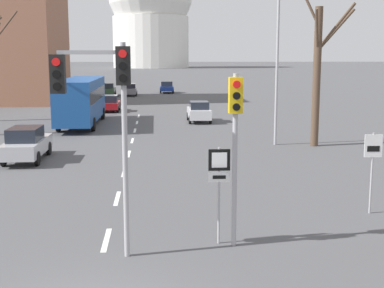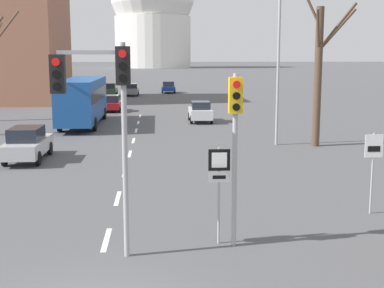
{
  "view_description": "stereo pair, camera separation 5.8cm",
  "coord_description": "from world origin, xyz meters",
  "px_view_note": "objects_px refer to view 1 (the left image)",
  "views": [
    {
      "loc": [
        1.44,
        -10.07,
        5.24
      ],
      "look_at": [
        2.46,
        4.73,
        2.76
      ],
      "focal_mm": 50.0,
      "sensor_mm": 36.0,
      "label": 1
    },
    {
      "loc": [
        1.5,
        -10.08,
        5.24
      ],
      "look_at": [
        2.46,
        4.73,
        2.76
      ],
      "focal_mm": 50.0,
      "sensor_mm": 36.0,
      "label": 2
    }
  ],
  "objects_px": {
    "sedan_far_left": "(199,112)",
    "sedan_distant_centre": "(167,87)",
    "traffic_signal_centre_tall": "(102,97)",
    "city_bus": "(81,98)",
    "sedan_mid_centre": "(109,103)",
    "street_lamp_right": "(271,52)",
    "route_sign_post": "(219,178)",
    "sedan_near_left": "(130,90)",
    "speed_limit_sign": "(373,159)",
    "sedan_near_right": "(26,144)",
    "traffic_signal_near_right": "(235,127)",
    "sedan_far_right": "(108,89)"
  },
  "relations": [
    {
      "from": "traffic_signal_centre_tall",
      "to": "sedan_distant_centre",
      "type": "distance_m",
      "value": 61.45
    },
    {
      "from": "traffic_signal_centre_tall",
      "to": "sedan_near_right",
      "type": "height_order",
      "value": "traffic_signal_centre_tall"
    },
    {
      "from": "route_sign_post",
      "to": "sedan_far_left",
      "type": "xyz_separation_m",
      "value": [
        1.7,
        27.51,
        -1.05
      ]
    },
    {
      "from": "traffic_signal_centre_tall",
      "to": "sedan_distant_centre",
      "type": "bearing_deg",
      "value": 87.24
    },
    {
      "from": "sedan_mid_centre",
      "to": "sedan_far_left",
      "type": "bearing_deg",
      "value": -47.73
    },
    {
      "from": "sedan_mid_centre",
      "to": "sedan_far_left",
      "type": "distance_m",
      "value": 11.49
    },
    {
      "from": "street_lamp_right",
      "to": "sedan_mid_centre",
      "type": "height_order",
      "value": "street_lamp_right"
    },
    {
      "from": "speed_limit_sign",
      "to": "sedan_near_right",
      "type": "bearing_deg",
      "value": 143.54
    },
    {
      "from": "sedan_near_left",
      "to": "sedan_far_right",
      "type": "bearing_deg",
      "value": -175.54
    },
    {
      "from": "traffic_signal_near_right",
      "to": "city_bus",
      "type": "bearing_deg",
      "value": 106.23
    },
    {
      "from": "speed_limit_sign",
      "to": "sedan_near_left",
      "type": "distance_m",
      "value": 53.98
    },
    {
      "from": "traffic_signal_centre_tall",
      "to": "route_sign_post",
      "type": "distance_m",
      "value": 3.93
    },
    {
      "from": "sedan_mid_centre",
      "to": "sedan_far_right",
      "type": "xyz_separation_m",
      "value": [
        -1.73,
        19.27,
        0.07
      ]
    },
    {
      "from": "sedan_distant_centre",
      "to": "city_bus",
      "type": "bearing_deg",
      "value": -101.69
    },
    {
      "from": "sedan_far_left",
      "to": "sedan_far_right",
      "type": "xyz_separation_m",
      "value": [
        -9.46,
        27.78,
        0.01
      ]
    },
    {
      "from": "street_lamp_right",
      "to": "city_bus",
      "type": "relative_size",
      "value": 0.82
    },
    {
      "from": "route_sign_post",
      "to": "sedan_mid_centre",
      "type": "height_order",
      "value": "route_sign_post"
    },
    {
      "from": "speed_limit_sign",
      "to": "sedan_near_right",
      "type": "relative_size",
      "value": 0.6
    },
    {
      "from": "traffic_signal_near_right",
      "to": "sedan_far_left",
      "type": "xyz_separation_m",
      "value": [
        1.3,
        27.69,
        -2.5
      ]
    },
    {
      "from": "route_sign_post",
      "to": "speed_limit_sign",
      "type": "xyz_separation_m",
      "value": [
        5.39,
        2.53,
        -0.03
      ]
    },
    {
      "from": "traffic_signal_near_right",
      "to": "sedan_distant_centre",
      "type": "bearing_deg",
      "value": 90.48
    },
    {
      "from": "sedan_far_right",
      "to": "city_bus",
      "type": "bearing_deg",
      "value": -88.99
    },
    {
      "from": "sedan_mid_centre",
      "to": "street_lamp_right",
      "type": "bearing_deg",
      "value": -60.79
    },
    {
      "from": "sedan_mid_centre",
      "to": "route_sign_post",
      "type": "bearing_deg",
      "value": -80.5
    },
    {
      "from": "traffic_signal_centre_tall",
      "to": "city_bus",
      "type": "bearing_deg",
      "value": 98.83
    },
    {
      "from": "speed_limit_sign",
      "to": "sedan_far_left",
      "type": "distance_m",
      "value": 25.27
    },
    {
      "from": "route_sign_post",
      "to": "sedan_near_right",
      "type": "distance_m",
      "value": 15.03
    },
    {
      "from": "route_sign_post",
      "to": "sedan_distant_centre",
      "type": "relative_size",
      "value": 0.68
    },
    {
      "from": "sedan_mid_centre",
      "to": "traffic_signal_centre_tall",
      "type": "bearing_deg",
      "value": -85.4
    },
    {
      "from": "street_lamp_right",
      "to": "sedan_mid_centre",
      "type": "relative_size",
      "value": 2.32
    },
    {
      "from": "city_bus",
      "to": "sedan_mid_centre",
      "type": "bearing_deg",
      "value": 83.08
    },
    {
      "from": "sedan_near_left",
      "to": "sedan_mid_centre",
      "type": "xyz_separation_m",
      "value": [
        -1.09,
        -19.49,
        -0.03
      ]
    },
    {
      "from": "sedan_distant_centre",
      "to": "city_bus",
      "type": "xyz_separation_m",
      "value": [
        -7.13,
        -34.45,
        1.24
      ]
    },
    {
      "from": "traffic_signal_near_right",
      "to": "sedan_near_left",
      "type": "distance_m",
      "value": 56.0
    },
    {
      "from": "street_lamp_right",
      "to": "sedan_distant_centre",
      "type": "height_order",
      "value": "street_lamp_right"
    },
    {
      "from": "sedan_mid_centre",
      "to": "sedan_far_left",
      "type": "xyz_separation_m",
      "value": [
        7.73,
        -8.5,
        0.06
      ]
    },
    {
      "from": "sedan_far_left",
      "to": "sedan_distant_centre",
      "type": "bearing_deg",
      "value": 93.14
    },
    {
      "from": "sedan_far_left",
      "to": "sedan_distant_centre",
      "type": "distance_m",
      "value": 33.04
    },
    {
      "from": "traffic_signal_near_right",
      "to": "sedan_distant_centre",
      "type": "xyz_separation_m",
      "value": [
        -0.51,
        60.68,
        -2.52
      ]
    },
    {
      "from": "sedan_far_right",
      "to": "sedan_distant_centre",
      "type": "bearing_deg",
      "value": 34.27
    },
    {
      "from": "sedan_mid_centre",
      "to": "sedan_far_right",
      "type": "relative_size",
      "value": 0.98
    },
    {
      "from": "speed_limit_sign",
      "to": "sedan_distant_centre",
      "type": "height_order",
      "value": "speed_limit_sign"
    },
    {
      "from": "traffic_signal_near_right",
      "to": "route_sign_post",
      "type": "xyz_separation_m",
      "value": [
        -0.4,
        0.19,
        -1.45
      ]
    },
    {
      "from": "street_lamp_right",
      "to": "sedan_far_left",
      "type": "relative_size",
      "value": 2.31
    },
    {
      "from": "sedan_near_left",
      "to": "sedan_far_right",
      "type": "relative_size",
      "value": 1.07
    },
    {
      "from": "street_lamp_right",
      "to": "sedan_far_right",
      "type": "relative_size",
      "value": 2.27
    },
    {
      "from": "route_sign_post",
      "to": "sedan_near_right",
      "type": "bearing_deg",
      "value": 123.09
    },
    {
      "from": "street_lamp_right",
      "to": "speed_limit_sign",
      "type": "bearing_deg",
      "value": -88.1
    },
    {
      "from": "traffic_signal_centre_tall",
      "to": "city_bus",
      "type": "xyz_separation_m",
      "value": [
        -4.17,
        26.83,
        -2.16
      ]
    },
    {
      "from": "city_bus",
      "to": "sedan_near_left",
      "type": "bearing_deg",
      "value": 85.54
    }
  ]
}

